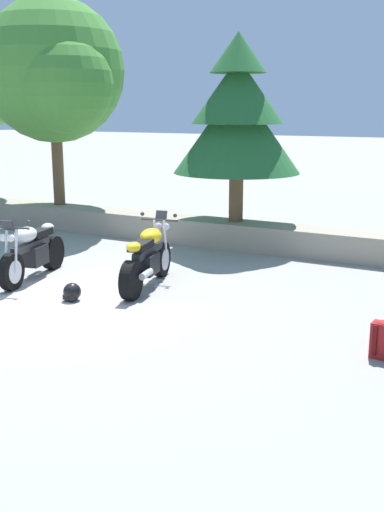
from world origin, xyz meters
TOP-DOWN VIEW (x-y plane):
  - ground_plane at (0.00, 0.00)m, footprint 120.00×120.00m
  - stone_wall at (0.00, 4.80)m, footprint 36.00×0.80m
  - motorcycle_silver_near_left at (-1.19, 0.75)m, footprint 0.83×2.04m
  - motorcycle_yellow_centre at (0.84, 1.31)m, footprint 0.80×2.05m
  - rider_backpack at (4.95, 0.03)m, footprint 0.32×0.28m
  - rider_helmet at (0.21, 0.08)m, footprint 0.28×0.28m
  - leafy_tree_mid_left at (-3.92, 4.85)m, footprint 3.62×3.44m
  - pine_tree_mid_right at (0.83, 4.89)m, footprint 2.67×2.67m

SIDE VIEW (x-z plane):
  - ground_plane at x=0.00m, z-range 0.00..0.00m
  - rider_helmet at x=0.21m, z-range 0.00..0.28m
  - rider_backpack at x=4.95m, z-range 0.01..0.48m
  - stone_wall at x=0.00m, z-range 0.00..0.55m
  - motorcycle_silver_near_left at x=-1.19m, z-range -0.10..1.07m
  - motorcycle_yellow_centre at x=0.84m, z-range -0.10..1.07m
  - pine_tree_mid_right at x=0.83m, z-range 0.84..4.74m
  - leafy_tree_mid_left at x=-3.92m, z-range 1.24..6.22m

